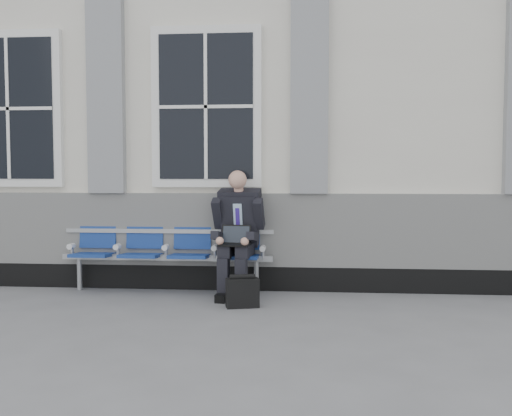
{
  "coord_description": "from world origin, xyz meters",
  "views": [
    {
      "loc": [
        1.55,
        -5.48,
        1.45
      ],
      "look_at": [
        1.0,
        0.9,
        1.05
      ],
      "focal_mm": 40.0,
      "sensor_mm": 36.0,
      "label": 1
    }
  ],
  "objects": [
    {
      "name": "ground",
      "position": [
        0.0,
        0.0,
        0.0
      ],
      "size": [
        70.0,
        70.0,
        0.0
      ],
      "primitive_type": "plane",
      "color": "slate",
      "rests_on": "ground"
    },
    {
      "name": "station_building",
      "position": [
        -0.02,
        3.47,
        2.22
      ],
      "size": [
        14.4,
        4.4,
        4.49
      ],
      "color": "silver",
      "rests_on": "ground"
    },
    {
      "name": "bench",
      "position": [
        -0.13,
        1.32,
        0.55
      ],
      "size": [
        2.6,
        0.47,
        0.91
      ],
      "color": "#9EA0A3",
      "rests_on": "ground"
    },
    {
      "name": "businessman",
      "position": [
        0.76,
        1.19,
        0.79
      ],
      "size": [
        0.63,
        0.84,
        1.48
      ],
      "color": "black",
      "rests_on": "ground"
    },
    {
      "name": "briefcase",
      "position": [
        0.89,
        0.56,
        0.17
      ],
      "size": [
        0.38,
        0.24,
        0.36
      ],
      "color": "black",
      "rests_on": "ground"
    }
  ]
}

